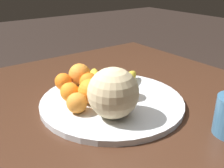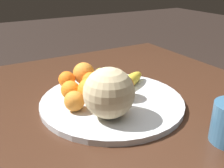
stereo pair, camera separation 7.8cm
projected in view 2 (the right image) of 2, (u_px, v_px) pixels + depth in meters
The scene contains 12 objects.
kitchen_table at pixel (99, 137), 0.80m from camera, with size 1.23×1.14×0.72m.
fruit_bowl at pixel (112, 101), 0.81m from camera, with size 0.44×0.44×0.02m.
melon at pixel (109, 93), 0.68m from camera, with size 0.14×0.14×0.14m.
banana_bunch at pixel (115, 79), 0.90m from camera, with size 0.22×0.22×0.04m.
orange_front_left at pixel (90, 90), 0.77m from camera, with size 0.07×0.07×0.07m.
orange_front_right at pixel (122, 87), 0.80m from camera, with size 0.07×0.07×0.07m.
orange_mid_center at pixel (70, 90), 0.79m from camera, with size 0.06×0.06×0.06m.
orange_back_left at pixel (74, 101), 0.73m from camera, with size 0.06×0.06×0.06m.
orange_back_right at pixel (91, 81), 0.85m from camera, with size 0.06×0.06×0.06m.
orange_top_small at pixel (84, 73), 0.90m from camera, with size 0.07×0.07×0.07m.
orange_side_extra at pixel (67, 80), 0.87m from camera, with size 0.06×0.06×0.06m.
produce_tag at pixel (111, 95), 0.82m from camera, with size 0.09×0.07×0.00m.
Camera 2 is at (0.30, 0.60, 1.10)m, focal length 42.00 mm.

